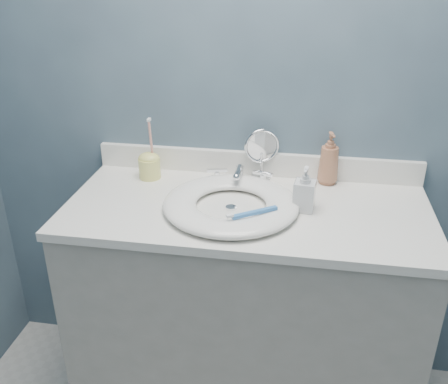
% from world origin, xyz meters
% --- Properties ---
extents(back_wall, '(2.20, 0.02, 2.40)m').
position_xyz_m(back_wall, '(0.00, 1.25, 1.20)').
color(back_wall, '#405160').
rests_on(back_wall, ground).
extents(vanity_cabinet, '(1.20, 0.55, 0.85)m').
position_xyz_m(vanity_cabinet, '(0.00, 0.97, 0.42)').
color(vanity_cabinet, '#ABA59C').
rests_on(vanity_cabinet, ground).
extents(countertop, '(1.22, 0.57, 0.03)m').
position_xyz_m(countertop, '(0.00, 0.97, 0.86)').
color(countertop, white).
rests_on(countertop, vanity_cabinet).
extents(backsplash, '(1.22, 0.02, 0.09)m').
position_xyz_m(backsplash, '(0.00, 1.24, 0.93)').
color(backsplash, white).
rests_on(backsplash, countertop).
extents(basin, '(0.45, 0.45, 0.04)m').
position_xyz_m(basin, '(-0.05, 0.94, 0.90)').
color(basin, white).
rests_on(basin, countertop).
extents(drain, '(0.04, 0.04, 0.01)m').
position_xyz_m(drain, '(-0.05, 0.94, 0.88)').
color(drain, silver).
rests_on(drain, countertop).
extents(faucet, '(0.25, 0.13, 0.07)m').
position_xyz_m(faucet, '(-0.05, 1.14, 0.91)').
color(faucet, silver).
rests_on(faucet, countertop).
extents(makeup_mirror, '(0.13, 0.07, 0.19)m').
position_xyz_m(makeup_mirror, '(0.02, 1.21, 0.99)').
color(makeup_mirror, silver).
rests_on(makeup_mirror, countertop).
extents(soap_bottle_amber, '(0.09, 0.09, 0.19)m').
position_xyz_m(soap_bottle_amber, '(0.27, 1.21, 0.98)').
color(soap_bottle_amber, '#A76B4B').
rests_on(soap_bottle_amber, countertop).
extents(soap_bottle_clear, '(0.08, 0.08, 0.15)m').
position_xyz_m(soap_bottle_clear, '(0.19, 0.98, 0.96)').
color(soap_bottle_clear, silver).
rests_on(soap_bottle_clear, countertop).
extents(toothbrush_holder, '(0.08, 0.08, 0.23)m').
position_xyz_m(toothbrush_holder, '(-0.39, 1.14, 0.93)').
color(toothbrush_holder, '#EAE575').
rests_on(toothbrush_holder, countertop).
extents(toothbrush_lying, '(0.15, 0.11, 0.02)m').
position_xyz_m(toothbrush_lying, '(0.03, 0.85, 0.92)').
color(toothbrush_lying, '#3679C2').
rests_on(toothbrush_lying, basin).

